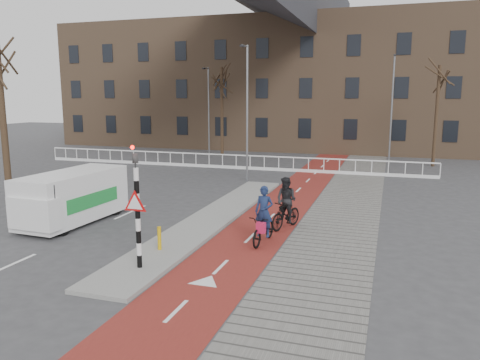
% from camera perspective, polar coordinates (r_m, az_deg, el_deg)
% --- Properties ---
extents(ground, '(120.00, 120.00, 0.00)m').
position_cam_1_polar(ground, '(15.37, -6.38, -8.65)').
color(ground, '#38383A').
rests_on(ground, ground).
extents(bike_lane, '(2.50, 60.00, 0.01)m').
position_cam_1_polar(bike_lane, '(24.19, 6.69, -1.66)').
color(bike_lane, maroon).
rests_on(bike_lane, ground).
extents(sidewalk, '(3.00, 60.00, 0.01)m').
position_cam_1_polar(sidewalk, '(23.82, 13.31, -2.05)').
color(sidewalk, slate).
rests_on(sidewalk, ground).
extents(curb_island, '(1.80, 16.00, 0.12)m').
position_cam_1_polar(curb_island, '(19.14, -3.38, -4.61)').
color(curb_island, gray).
rests_on(curb_island, ground).
extents(traffic_signal, '(0.80, 0.80, 3.68)m').
position_cam_1_polar(traffic_signal, '(13.37, -12.46, -2.83)').
color(traffic_signal, black).
rests_on(traffic_signal, curb_island).
extents(bollard, '(0.12, 0.12, 0.75)m').
position_cam_1_polar(bollard, '(15.20, -9.80, -7.00)').
color(bollard, '#CE9F0B').
rests_on(bollard, curb_island).
extents(cyclist_near, '(0.82, 1.95, 1.97)m').
position_cam_1_polar(cyclist_near, '(15.91, 2.93, -5.41)').
color(cyclist_near, black).
rests_on(cyclist_near, bike_lane).
extents(cyclist_far, '(1.14, 1.89, 1.96)m').
position_cam_1_polar(cyclist_far, '(17.68, 5.65, -3.35)').
color(cyclist_far, black).
rests_on(cyclist_far, bike_lane).
extents(van, '(2.10, 4.78, 2.02)m').
position_cam_1_polar(van, '(19.55, -19.71, -1.86)').
color(van, silver).
rests_on(van, ground).
extents(railing, '(28.00, 0.10, 0.99)m').
position_cam_1_polar(railing, '(32.52, -2.15, 1.99)').
color(railing, silver).
rests_on(railing, ground).
extents(townhouse_row, '(46.00, 10.00, 15.90)m').
position_cam_1_polar(townhouse_row, '(46.22, 6.78, 13.69)').
color(townhouse_row, '#7F6047').
rests_on(townhouse_row, ground).
extents(tree_left, '(0.32, 0.32, 7.28)m').
position_cam_1_polar(tree_left, '(24.95, -26.89, 6.11)').
color(tree_left, '#2F2215').
rests_on(tree_left, ground).
extents(tree_mid, '(0.26, 0.26, 7.28)m').
position_cam_1_polar(tree_mid, '(39.19, -2.22, 8.29)').
color(tree_mid, '#2F2215').
rests_on(tree_mid, ground).
extents(tree_right, '(0.23, 0.23, 7.04)m').
position_cam_1_polar(tree_right, '(35.83, 22.81, 7.14)').
color(tree_right, '#2F2215').
rests_on(tree_right, ground).
extents(streetlight_near, '(0.12, 0.12, 7.79)m').
position_cam_1_polar(streetlight_near, '(27.35, 0.88, 8.00)').
color(streetlight_near, slate).
rests_on(streetlight_near, ground).
extents(streetlight_left, '(0.12, 0.12, 7.30)m').
position_cam_1_polar(streetlight_left, '(39.98, -3.83, 8.32)').
color(streetlight_left, slate).
rests_on(streetlight_left, ground).
extents(streetlight_right, '(0.12, 0.12, 7.85)m').
position_cam_1_polar(streetlight_right, '(35.68, 18.00, 8.07)').
color(streetlight_right, slate).
rests_on(streetlight_right, ground).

